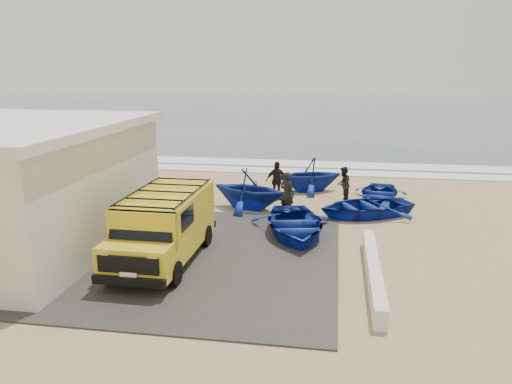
{
  "coord_description": "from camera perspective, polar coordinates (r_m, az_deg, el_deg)",
  "views": [
    {
      "loc": [
        3.79,
        -16.91,
        6.1
      ],
      "look_at": [
        0.68,
        2.18,
        1.2
      ],
      "focal_mm": 35.0,
      "sensor_mm": 36.0,
      "label": 1
    }
  ],
  "objects": [
    {
      "name": "surf_wash",
      "position": [
        32.22,
        2.32,
        3.33
      ],
      "size": [
        180.0,
        2.2,
        0.04
      ],
      "primitive_type": "cube",
      "color": "white",
      "rests_on": "ground"
    },
    {
      "name": "surf_line",
      "position": [
        29.78,
        1.74,
        2.45
      ],
      "size": [
        180.0,
        1.6,
        0.06
      ],
      "primitive_type": "cube",
      "color": "white",
      "rests_on": "ground"
    },
    {
      "name": "building",
      "position": [
        19.12,
        -27.24,
        0.73
      ],
      "size": [
        8.4,
        9.4,
        4.3
      ],
      "color": "silver",
      "rests_on": "ground"
    },
    {
      "name": "boat_mid_right",
      "position": [
        23.74,
        13.83,
        -0.18
      ],
      "size": [
        3.09,
        3.92,
        0.73
      ],
      "primitive_type": "imported",
      "rotation": [
        0.0,
        0.0,
        -0.17
      ],
      "color": "#132D9C",
      "rests_on": "ground"
    },
    {
      "name": "slab",
      "position": [
        17.11,
        -11.27,
        -6.87
      ],
      "size": [
        12.0,
        10.0,
        0.05
      ],
      "primitive_type": "cube",
      "color": "#393734",
      "rests_on": "ground"
    },
    {
      "name": "ground",
      "position": [
        18.37,
        -3.22,
        -5.2
      ],
      "size": [
        160.0,
        160.0,
        0.0
      ],
      "primitive_type": "plane",
      "color": "tan"
    },
    {
      "name": "boat_mid_left",
      "position": [
        21.75,
        -0.78,
        0.37
      ],
      "size": [
        4.14,
        3.84,
        1.79
      ],
      "primitive_type": "imported",
      "rotation": [
        0.0,
        0.0,
        1.26
      ],
      "color": "#132D9C",
      "rests_on": "ground"
    },
    {
      "name": "van",
      "position": [
        16.13,
        -10.49,
        -3.67
      ],
      "size": [
        2.19,
        5.29,
        2.26
      ],
      "rotation": [
        0.0,
        0.0,
        -0.01
      ],
      "color": "yellow",
      "rests_on": "ground"
    },
    {
      "name": "fisherman_middle",
      "position": [
        23.28,
        9.93,
        0.88
      ],
      "size": [
        0.79,
        0.92,
        1.64
      ],
      "primitive_type": "imported",
      "rotation": [
        0.0,
        0.0,
        -1.82
      ],
      "color": "black",
      "rests_on": "ground"
    },
    {
      "name": "boat_near_left",
      "position": [
        18.44,
        4.4,
        -3.68
      ],
      "size": [
        3.92,
        4.88,
        0.9
      ],
      "primitive_type": "imported",
      "rotation": [
        0.0,
        0.0,
        0.21
      ],
      "color": "#132D9C",
      "rests_on": "ground"
    },
    {
      "name": "boat_near_right",
      "position": [
        21.27,
        12.33,
        -1.61
      ],
      "size": [
        4.89,
        4.35,
        0.84
      ],
      "primitive_type": "imported",
      "rotation": [
        0.0,
        0.0,
        -1.12
      ],
      "color": "#132D9C",
      "rests_on": "ground"
    },
    {
      "name": "ocean",
      "position": [
        73.26,
        6.33,
        9.37
      ],
      "size": [
        180.0,
        88.0,
        0.01
      ],
      "primitive_type": "cube",
      "color": "#385166",
      "rests_on": "ground"
    },
    {
      "name": "parapet",
      "position": [
        15.13,
        13.25,
        -8.84
      ],
      "size": [
        0.35,
        6.0,
        0.55
      ],
      "primitive_type": "cube",
      "color": "silver",
      "rests_on": "ground"
    },
    {
      "name": "fisherman_front",
      "position": [
        20.69,
        3.57,
        -0.24
      ],
      "size": [
        0.82,
        0.75,
        1.89
      ],
      "primitive_type": "imported",
      "rotation": [
        0.0,
        0.0,
        2.58
      ],
      "color": "black",
      "rests_on": "ground"
    },
    {
      "name": "fisherman_back",
      "position": [
        23.26,
        2.35,
        1.31
      ],
      "size": [
        1.15,
        0.91,
        1.82
      ],
      "primitive_type": "imported",
      "rotation": [
        0.0,
        0.0,
        0.51
      ],
      "color": "black",
      "rests_on": "ground"
    },
    {
      "name": "boat_far_left",
      "position": [
        24.99,
        6.12,
        2.0
      ],
      "size": [
        3.98,
        3.71,
        1.7
      ],
      "primitive_type": "imported",
      "rotation": [
        0.0,
        0.0,
        -1.22
      ],
      "color": "#132D9C",
      "rests_on": "ground"
    }
  ]
}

